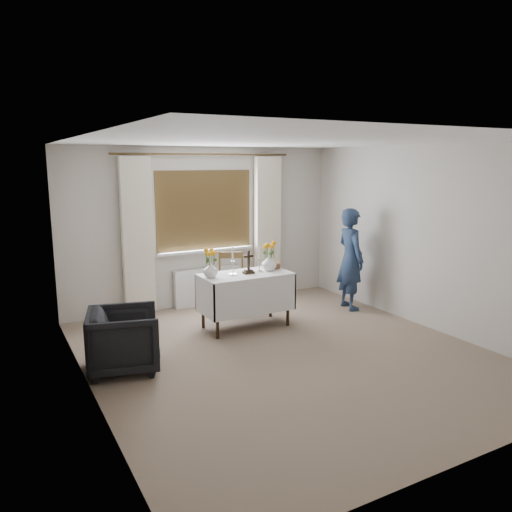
{
  "coord_description": "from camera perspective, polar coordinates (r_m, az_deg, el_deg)",
  "views": [
    {
      "loc": [
        -3.04,
        -4.77,
        2.28
      ],
      "look_at": [
        0.08,
        0.94,
        1.04
      ],
      "focal_mm": 35.0,
      "sensor_mm": 36.0,
      "label": 1
    }
  ],
  "objects": [
    {
      "name": "ground",
      "position": [
        6.1,
        3.63,
        -11.15
      ],
      "size": [
        5.0,
        5.0,
        0.0
      ],
      "primitive_type": "plane",
      "color": "gray",
      "rests_on": "ground"
    },
    {
      "name": "candlestick_right",
      "position": [
        6.9,
        0.39,
        -0.34
      ],
      "size": [
        0.12,
        0.12,
        0.37
      ],
      "primitive_type": null,
      "rotation": [
        0.0,
        0.0,
        0.19
      ],
      "color": "silver",
      "rests_on": "altar_table"
    },
    {
      "name": "wicker_basket",
      "position": [
        7.16,
        1.9,
        -1.09
      ],
      "size": [
        0.25,
        0.25,
        0.08
      ],
      "primitive_type": "cylinder",
      "rotation": [
        0.0,
        0.0,
        0.14
      ],
      "color": "brown",
      "rests_on": "altar_table"
    },
    {
      "name": "candlestick_left",
      "position": [
        6.74,
        -2.68,
        -0.51
      ],
      "size": [
        0.12,
        0.12,
        0.39
      ],
      "primitive_type": null,
      "rotation": [
        0.0,
        0.0,
        0.09
      ],
      "color": "silver",
      "rests_on": "altar_table"
    },
    {
      "name": "flower_vase_right",
      "position": [
        7.01,
        1.51,
        -0.79
      ],
      "size": [
        0.27,
        0.27,
        0.22
      ],
      "primitive_type": "imported",
      "rotation": [
        0.0,
        0.0,
        0.35
      ],
      "color": "silver",
      "rests_on": "altar_table"
    },
    {
      "name": "flower_vase_left",
      "position": [
        6.62,
        -5.23,
        -1.59
      ],
      "size": [
        0.26,
        0.26,
        0.2
      ],
      "primitive_type": "imported",
      "rotation": [
        0.0,
        0.0,
        -0.43
      ],
      "color": "silver",
      "rests_on": "altar_table"
    },
    {
      "name": "armchair",
      "position": [
        5.74,
        -14.85,
        -9.24
      ],
      "size": [
        0.92,
        0.91,
        0.69
      ],
      "primitive_type": "imported",
      "rotation": [
        0.0,
        0.0,
        1.32
      ],
      "color": "black",
      "rests_on": "ground"
    },
    {
      "name": "altar_table",
      "position": [
        6.93,
        -1.19,
        -5.1
      ],
      "size": [
        1.24,
        0.64,
        0.76
      ],
      "primitive_type": "cube",
      "color": "white",
      "rests_on": "ground"
    },
    {
      "name": "person",
      "position": [
        7.84,
        10.75,
        -0.34
      ],
      "size": [
        0.46,
        0.62,
        1.58
      ],
      "primitive_type": "imported",
      "rotation": [
        0.0,
        0.0,
        1.43
      ],
      "color": "navy",
      "rests_on": "ground"
    },
    {
      "name": "wooden_chair",
      "position": [
        7.68,
        -2.82,
        -2.99
      ],
      "size": [
        0.55,
        0.55,
        0.9
      ],
      "primitive_type": null,
      "rotation": [
        0.0,
        0.0,
        -0.42
      ],
      "color": "#513C1B",
      "rests_on": "ground"
    },
    {
      "name": "radiator",
      "position": [
        8.06,
        -5.58,
        -3.46
      ],
      "size": [
        1.1,
        0.1,
        0.6
      ],
      "primitive_type": "cube",
      "color": "silver",
      "rests_on": "ground"
    },
    {
      "name": "wooden_cross",
      "position": [
        6.81,
        -0.86,
        -0.7
      ],
      "size": [
        0.15,
        0.11,
        0.32
      ],
      "primitive_type": null,
      "rotation": [
        0.0,
        0.0,
        -0.01
      ],
      "color": "black",
      "rests_on": "altar_table"
    }
  ]
}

